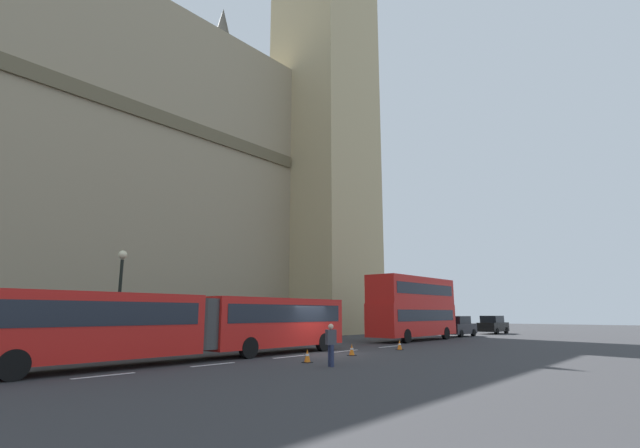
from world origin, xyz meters
name	(u,v)px	position (x,y,z in m)	size (l,w,h in m)	color
ground_plane	(321,354)	(0.00, 0.00, 0.00)	(160.00, 160.00, 0.00)	#333335
lane_centre_marking	(255,360)	(-4.70, 0.00, 0.01)	(25.20, 0.16, 0.01)	silver
articulated_bus	(196,321)	(-6.54, 1.99, 1.75)	(18.79, 2.54, 2.90)	red
double_decker_bus	(413,306)	(13.78, 2.00, 2.71)	(10.01, 2.54, 4.90)	red
sedan_lead	(458,326)	(22.19, 2.06, 0.91)	(4.40, 1.86, 1.85)	black
sedan_trailing	(493,325)	(30.08, 1.69, 0.91)	(4.40, 1.86, 1.85)	black
traffic_cone_west	(307,356)	(-3.89, -2.49, 0.28)	(0.36, 0.36, 0.58)	black
traffic_cone_middle	(352,350)	(0.11, -1.96, 0.28)	(0.36, 0.36, 0.58)	black
traffic_cone_east	(400,345)	(4.90, -1.92, 0.28)	(0.36, 0.36, 0.58)	black
street_lamp	(119,294)	(-8.02, 6.50, 3.06)	(0.44, 0.44, 5.27)	black
pedestrian_near_cones	(331,343)	(-4.43, -4.25, 0.91)	(0.46, 0.39, 1.69)	#262D4C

